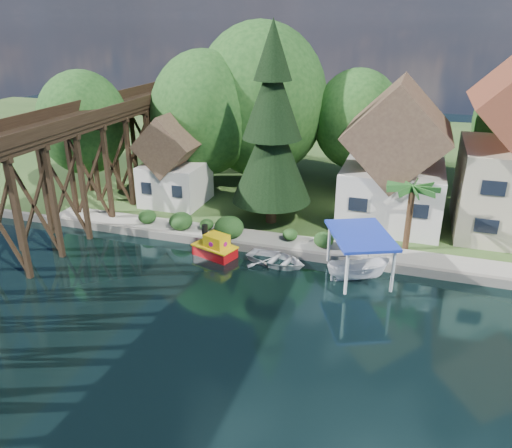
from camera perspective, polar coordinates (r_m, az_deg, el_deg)
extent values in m
plane|color=black|center=(28.59, -1.96, -10.38)|extent=(140.00, 140.00, 0.00)
cube|color=#29461C|center=(59.12, 9.33, 7.35)|extent=(140.00, 52.00, 0.50)
cube|color=slate|center=(34.37, 8.91, -4.01)|extent=(60.00, 0.40, 0.62)
cube|color=gray|center=(35.25, 12.49, -3.18)|extent=(50.00, 2.60, 0.06)
cube|color=black|center=(37.20, -24.14, 2.49)|extent=(4.00, 0.36, 8.00)
cube|color=black|center=(39.48, -21.16, 4.05)|extent=(4.00, 0.36, 8.00)
cube|color=black|center=(41.88, -18.50, 5.43)|extent=(4.00, 0.36, 8.00)
cube|color=black|center=(44.38, -16.13, 6.65)|extent=(4.00, 0.36, 8.00)
cube|color=black|center=(46.96, -14.00, 7.73)|extent=(4.00, 0.36, 8.00)
cube|color=black|center=(49.62, -12.09, 8.68)|extent=(4.00, 0.36, 8.00)
cube|color=black|center=(52.34, -10.37, 9.53)|extent=(4.00, 0.36, 8.00)
cube|color=black|center=(55.10, -8.81, 10.29)|extent=(4.00, 0.36, 8.00)
cube|color=black|center=(39.32, -24.38, 9.64)|extent=(0.35, 44.00, 0.35)
cube|color=black|center=(37.10, -20.27, 9.58)|extent=(0.35, 44.00, 0.35)
cube|color=black|center=(38.13, -22.45, 10.06)|extent=(4.00, 44.00, 0.30)
cube|color=black|center=(39.33, -24.86, 10.85)|extent=(0.12, 44.00, 0.80)
cube|color=black|center=(36.78, -20.13, 10.85)|extent=(0.12, 44.00, 0.80)
cube|color=silver|center=(40.60, 15.20, 3.43)|extent=(7.50, 8.00, 4.50)
cube|color=#483326|center=(39.31, 15.94, 10.25)|extent=(7.64, 8.64, 7.64)
cube|color=black|center=(36.84, 11.57, 2.18)|extent=(1.35, 0.08, 1.00)
cube|color=black|center=(36.70, 18.07, 1.41)|extent=(1.35, 0.08, 1.00)
cube|color=black|center=(36.95, 25.26, 2.29)|extent=(1.53, 0.08, 1.00)
cube|color=silver|center=(43.80, -9.18, 4.66)|extent=(5.00, 5.00, 3.50)
cube|color=#483326|center=(42.85, -9.48, 9.18)|extent=(5.09, 5.40, 5.09)
cube|color=black|center=(42.28, -12.43, 4.00)|extent=(0.90, 0.08, 1.00)
cube|color=black|center=(40.99, -9.02, 3.66)|extent=(0.90, 0.08, 1.00)
cylinder|color=#382314|center=(47.12, -5.67, 6.77)|extent=(0.50, 0.50, 4.50)
ellipsoid|color=#194318|center=(46.05, -5.91, 12.46)|extent=(4.40, 4.40, 5.06)
cylinder|color=#382314|center=(49.32, 0.48, 7.87)|extent=(0.50, 0.50, 4.95)
ellipsoid|color=#194318|center=(48.25, 0.50, 13.88)|extent=(5.00, 5.00, 5.75)
cylinder|color=#382314|center=(48.58, 11.09, 6.66)|extent=(0.50, 0.50, 4.05)
ellipsoid|color=#194318|center=(47.61, 11.48, 11.61)|extent=(4.00, 4.00, 4.60)
cylinder|color=#382314|center=(48.75, -18.49, 5.96)|extent=(0.50, 0.50, 4.05)
ellipsoid|color=#194318|center=(47.78, -19.13, 10.87)|extent=(4.00, 4.00, 4.60)
ellipsoid|color=#183C15|center=(38.40, -8.60, 0.52)|extent=(1.98, 1.98, 1.53)
ellipsoid|color=#183C15|center=(37.92, -5.67, 0.09)|extent=(1.54, 1.54, 1.19)
ellipsoid|color=#183C15|center=(36.68, -3.12, -0.19)|extent=(2.20, 2.20, 1.70)
ellipsoid|color=#183C15|center=(39.96, -12.33, 1.00)|extent=(1.76, 1.76, 1.36)
ellipsoid|color=#183C15|center=(36.06, 3.93, -1.07)|extent=(1.54, 1.54, 1.19)
ellipsoid|color=#183C15|center=(35.30, 7.75, -1.63)|extent=(1.76, 1.76, 1.36)
cylinder|color=#382314|center=(39.08, 1.75, 2.15)|extent=(0.83, 0.83, 2.77)
cone|color=black|center=(37.82, 1.82, 8.06)|extent=(6.10, 6.10, 7.40)
cone|color=black|center=(36.99, 1.90, 14.31)|extent=(4.44, 4.44, 6.01)
cone|color=black|center=(36.66, 1.97, 19.33)|extent=(2.77, 2.77, 4.16)
cylinder|color=#382314|center=(35.76, 17.04, 0.39)|extent=(0.43, 0.43, 4.26)
ellipsoid|color=#1E4C19|center=(34.98, 17.48, 3.92)|extent=(3.67, 3.67, 0.97)
cube|color=#B30B10|center=(35.10, -4.72, -3.15)|extent=(3.27, 2.42, 0.78)
cube|color=yellow|center=(34.92, -4.75, -2.53)|extent=(3.39, 2.54, 0.10)
cube|color=yellow|center=(34.63, -4.52, -2.00)|extent=(1.85, 1.61, 0.97)
cylinder|color=black|center=(35.04, -5.88, -0.61)|extent=(0.43, 0.43, 0.68)
cylinder|color=#B10D87|center=(34.23, -5.19, -2.33)|extent=(0.36, 0.19, 0.35)
cylinder|color=#B10D87|center=(35.05, -3.88, -1.67)|extent=(0.36, 0.19, 0.35)
cylinder|color=#B10D87|center=(34.17, -3.53, -2.33)|extent=(0.19, 0.36, 0.35)
imported|color=silver|center=(33.84, 2.33, -3.94)|extent=(4.75, 3.83, 0.87)
imported|color=white|center=(32.39, 11.57, -5.04)|extent=(4.29, 3.00, 1.55)
cube|color=#1C34B9|center=(31.39, 11.90, -1.25)|extent=(5.14, 5.94, 0.19)
cylinder|color=white|center=(30.59, 15.38, -5.18)|extent=(0.19, 0.19, 2.80)
cylinder|color=white|center=(34.26, 12.91, -1.82)|extent=(0.19, 0.19, 2.80)
cylinder|color=white|center=(29.73, 10.30, -5.54)|extent=(0.19, 0.19, 2.80)
cylinder|color=white|center=(33.50, 8.35, -2.05)|extent=(0.19, 0.19, 2.80)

